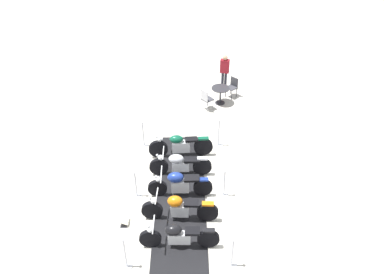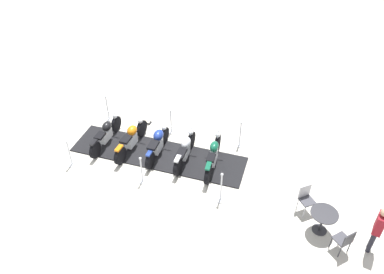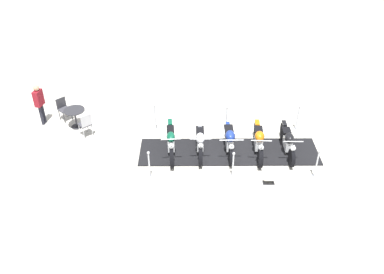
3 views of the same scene
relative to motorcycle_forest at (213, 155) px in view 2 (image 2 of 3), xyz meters
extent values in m
plane|color=beige|center=(-1.70, -1.07, -0.49)|extent=(80.00, 80.00, 0.00)
cube|color=black|center=(-1.70, -1.07, -0.47)|extent=(6.13, 4.57, 0.04)
cylinder|color=black|center=(-0.44, 0.63, -0.11)|extent=(0.49, 0.63, 0.68)
cylinder|color=black|center=(0.48, -0.68, -0.11)|extent=(0.49, 0.63, 0.68)
cube|color=silver|center=(0.02, -0.02, -0.05)|extent=(0.55, 0.64, 0.42)
ellipsoid|color=#0F5138|center=(-0.07, 0.10, 0.28)|extent=(0.51, 0.55, 0.29)
cube|color=black|center=(0.23, -0.32, 0.24)|extent=(0.46, 0.50, 0.08)
cube|color=#0F5138|center=(0.48, -0.68, 0.25)|extent=(0.34, 0.39, 0.06)
cylinder|color=silver|center=(-0.40, 0.57, 0.17)|extent=(0.23, 0.28, 0.58)
cylinder|color=silver|center=(-0.35, 0.50, 0.52)|extent=(0.55, 0.40, 0.04)
sphere|color=silver|center=(-0.41, 0.58, 0.32)|extent=(0.18, 0.18, 0.18)
cylinder|color=black|center=(-1.22, 0.08, -0.13)|extent=(0.43, 0.61, 0.63)
cylinder|color=black|center=(-0.47, -1.17, -0.13)|extent=(0.43, 0.61, 0.63)
cube|color=silver|center=(-0.84, -0.55, -0.10)|extent=(0.48, 0.60, 0.35)
ellipsoid|color=#B7BAC1|center=(-0.92, -0.43, 0.21)|extent=(0.53, 0.59, 0.31)
cube|color=black|center=(-0.65, -0.88, 0.16)|extent=(0.51, 0.60, 0.08)
cube|color=#B7BAC1|center=(-0.47, -1.17, 0.21)|extent=(0.31, 0.38, 0.06)
cylinder|color=silver|center=(-1.18, 0.00, 0.13)|extent=(0.22, 0.31, 0.54)
cylinder|color=silver|center=(-1.13, -0.07, 0.46)|extent=(0.62, 0.39, 0.04)
sphere|color=silver|center=(-1.18, 0.01, 0.26)|extent=(0.18, 0.18, 0.18)
cylinder|color=black|center=(-2.08, -0.46, -0.15)|extent=(0.42, 0.58, 0.61)
cylinder|color=black|center=(-1.33, -1.68, -0.15)|extent=(0.42, 0.58, 0.61)
cube|color=silver|center=(-1.70, -1.07, -0.07)|extent=(0.48, 0.59, 0.44)
ellipsoid|color=navy|center=(-1.78, -0.95, 0.29)|extent=(0.55, 0.60, 0.33)
cube|color=black|center=(-1.51, -1.38, 0.24)|extent=(0.50, 0.56, 0.08)
cube|color=navy|center=(-1.33, -1.68, 0.18)|extent=(0.30, 0.36, 0.06)
cylinder|color=silver|center=(-2.04, -0.52, 0.11)|extent=(0.21, 0.27, 0.52)
cylinder|color=silver|center=(-2.01, -0.58, 0.43)|extent=(0.69, 0.45, 0.04)
sphere|color=silver|center=(-2.06, -0.50, 0.23)|extent=(0.18, 0.18, 0.18)
cylinder|color=black|center=(-2.95, -0.87, -0.14)|extent=(0.41, 0.62, 0.63)
cylinder|color=black|center=(-2.18, -2.32, -0.14)|extent=(0.41, 0.62, 0.63)
cube|color=silver|center=(-2.57, -1.59, -0.07)|extent=(0.46, 0.58, 0.41)
ellipsoid|color=#D16B0F|center=(-2.63, -1.48, 0.27)|extent=(0.50, 0.54, 0.33)
cube|color=black|center=(-2.41, -1.89, 0.22)|extent=(0.46, 0.52, 0.08)
cube|color=#D16B0F|center=(-2.18, -2.32, 0.21)|extent=(0.31, 0.38, 0.06)
cylinder|color=silver|center=(-2.91, -0.94, 0.13)|extent=(0.20, 0.30, 0.54)
cylinder|color=silver|center=(-2.87, -1.01, 0.46)|extent=(0.61, 0.35, 0.04)
sphere|color=silver|center=(-2.92, -0.93, 0.26)|extent=(0.18, 0.18, 0.18)
cylinder|color=black|center=(-3.83, -1.43, -0.15)|extent=(0.41, 0.59, 0.61)
cylinder|color=black|center=(-3.02, -2.80, -0.15)|extent=(0.41, 0.59, 0.61)
cube|color=silver|center=(-3.43, -2.12, -0.10)|extent=(0.49, 0.63, 0.36)
ellipsoid|color=black|center=(-3.50, -1.99, 0.21)|extent=(0.50, 0.55, 0.31)
cube|color=black|center=(-3.25, -2.43, 0.16)|extent=(0.45, 0.50, 0.08)
cube|color=black|center=(-3.02, -2.80, 0.19)|extent=(0.29, 0.36, 0.06)
cylinder|color=silver|center=(-3.80, -1.48, 0.11)|extent=(0.18, 0.24, 0.53)
cylinder|color=silver|center=(-3.77, -1.53, 0.44)|extent=(0.58, 0.36, 0.04)
sphere|color=silver|center=(-3.82, -1.45, 0.24)|extent=(0.18, 0.18, 0.18)
cylinder|color=silver|center=(-0.16, 1.49, -0.48)|extent=(0.29, 0.29, 0.03)
cylinder|color=silver|center=(-0.16, 1.49, 0.01)|extent=(0.05, 0.05, 0.97)
sphere|color=silver|center=(-0.16, 1.49, 0.53)|extent=(0.09, 0.09, 0.09)
cylinder|color=silver|center=(-3.25, -3.63, -0.48)|extent=(0.32, 0.32, 0.03)
cylinder|color=silver|center=(-3.25, -3.63, 0.02)|extent=(0.05, 0.05, 0.97)
sphere|color=silver|center=(-3.25, -3.63, 0.54)|extent=(0.09, 0.09, 0.09)
cylinder|color=silver|center=(1.28, -0.88, -0.48)|extent=(0.35, 0.35, 0.03)
cylinder|color=silver|center=(1.28, -0.88, 0.05)|extent=(0.05, 0.05, 1.04)
sphere|color=silver|center=(1.28, -0.88, 0.60)|extent=(0.09, 0.09, 0.09)
cylinder|color=silver|center=(-4.69, -1.26, -0.48)|extent=(0.29, 0.29, 0.03)
cylinder|color=silver|center=(-4.69, -1.26, 0.04)|extent=(0.05, 0.05, 1.01)
sphere|color=silver|center=(-4.69, -1.26, 0.58)|extent=(0.09, 0.09, 0.09)
cylinder|color=silver|center=(-0.98, -2.26, -0.48)|extent=(0.31, 0.31, 0.03)
cylinder|color=silver|center=(-0.98, -2.26, 0.01)|extent=(0.05, 0.05, 0.95)
sphere|color=silver|center=(-0.98, -2.26, 0.52)|extent=(0.09, 0.09, 0.09)
cylinder|color=silver|center=(-2.43, 0.11, -0.48)|extent=(0.32, 0.32, 0.03)
cylinder|color=silver|center=(-2.43, 0.11, -0.01)|extent=(0.05, 0.05, 0.92)
sphere|color=silver|center=(-2.43, 0.11, 0.49)|extent=(0.09, 0.09, 0.09)
cube|color=#333338|center=(-3.53, -0.25, -0.48)|extent=(0.42, 0.36, 0.02)
cube|color=beige|center=(-3.53, -0.25, -0.33)|extent=(0.43, 0.41, 0.13)
cylinder|color=#2D2D33|center=(4.02, 0.46, -0.48)|extent=(0.43, 0.43, 0.02)
cylinder|color=#2D2D33|center=(4.02, 0.46, -0.12)|extent=(0.07, 0.07, 0.70)
cylinder|color=#2D2D33|center=(4.02, 0.46, 0.24)|extent=(0.78, 0.78, 0.03)
cylinder|color=#B7B7BC|center=(3.52, 0.81, -0.26)|extent=(0.03, 0.03, 0.47)
cylinder|color=#B7B7BC|center=(3.41, 0.49, -0.26)|extent=(0.03, 0.03, 0.47)
cylinder|color=#B7B7BC|center=(3.20, 0.92, -0.26)|extent=(0.03, 0.03, 0.47)
cylinder|color=#B7B7BC|center=(3.09, 0.60, -0.26)|extent=(0.03, 0.03, 0.47)
cube|color=#3F3F47|center=(3.31, 0.70, -0.01)|extent=(0.51, 0.51, 0.04)
cube|color=#B7B7BC|center=(3.13, 0.76, 0.23)|extent=(0.16, 0.39, 0.44)
cylinder|color=#2D2D33|center=(4.54, 0.16, -0.27)|extent=(0.03, 0.03, 0.44)
cylinder|color=#2D2D33|center=(4.62, 0.50, -0.27)|extent=(0.03, 0.03, 0.44)
cylinder|color=#2D2D33|center=(4.87, 0.09, -0.27)|extent=(0.03, 0.03, 0.44)
cylinder|color=#2D2D33|center=(4.95, 0.42, -0.27)|extent=(0.03, 0.03, 0.44)
cube|color=#3F3F47|center=(4.75, 0.29, -0.03)|extent=(0.48, 0.48, 0.04)
cube|color=#2D2D33|center=(4.93, 0.25, 0.19)|extent=(0.12, 0.40, 0.41)
cylinder|color=#23232D|center=(5.31, 0.86, -0.09)|extent=(0.12, 0.12, 0.81)
cylinder|color=#23232D|center=(5.27, 0.99, -0.09)|extent=(0.12, 0.12, 0.81)
cube|color=maroon|center=(5.29, 0.93, 0.63)|extent=(0.34, 0.45, 0.62)
camera|label=1|loc=(-9.35, -6.02, 8.48)|focal=36.95mm
camera|label=2|loc=(6.92, -6.98, 8.70)|focal=36.30mm
camera|label=3|loc=(-6.56, 9.52, 8.17)|focal=38.55mm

